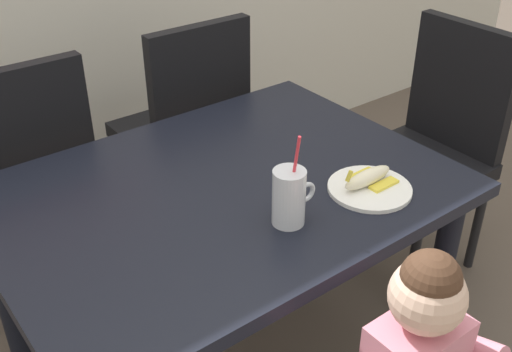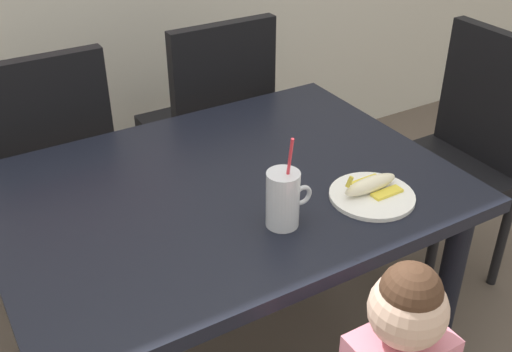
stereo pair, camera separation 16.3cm
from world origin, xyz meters
name	(u,v)px [view 1 (the left image)]	position (x,y,z in m)	size (l,w,h in m)	color
dining_table	(223,215)	(0.00, 0.00, 0.62)	(1.26, 0.92, 0.72)	black
dining_chair_left	(25,173)	(-0.34, 0.71, 0.54)	(0.44, 0.45, 0.96)	black
dining_chair_right	(187,121)	(0.32, 0.71, 0.54)	(0.44, 0.45, 0.96)	black
dining_chair_far	(434,139)	(0.98, 0.02, 0.54)	(0.44, 0.44, 0.96)	black
milk_cup	(289,200)	(0.04, -0.24, 0.78)	(0.13, 0.08, 0.25)	silver
snack_plate	(370,189)	(0.31, -0.26, 0.72)	(0.23, 0.23, 0.01)	white
peeled_banana	(368,178)	(0.31, -0.25, 0.75)	(0.17, 0.11, 0.07)	#F4EAC6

